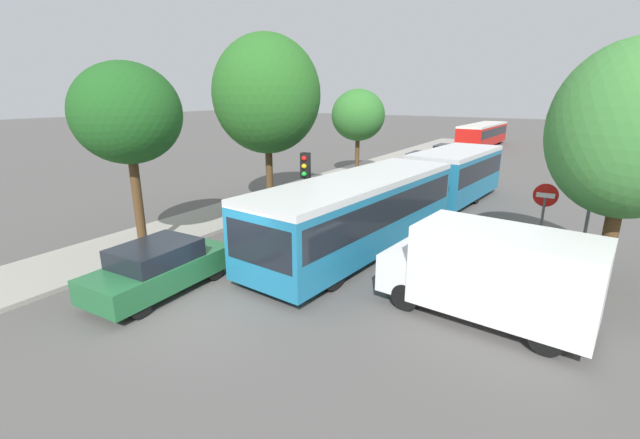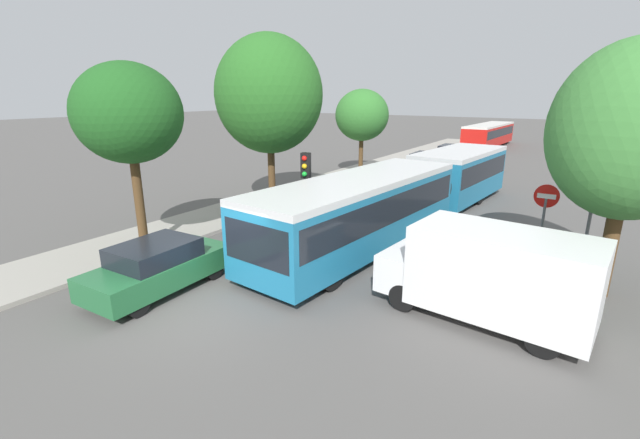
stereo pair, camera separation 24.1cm
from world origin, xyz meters
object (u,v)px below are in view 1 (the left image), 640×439
(tree_left_mid, at_px, (265,98))
(tree_right_near, at_px, (631,131))
(queued_car_silver, at_px, (391,176))
(tree_left_near, at_px, (126,117))
(articulated_bus, at_px, (408,190))
(white_van, at_px, (493,272))
(queued_car_navy, at_px, (422,163))
(city_bus_rear, at_px, (483,133))
(queued_car_blue, at_px, (283,217))
(direction_sign_post, at_px, (593,190))
(traffic_light, at_px, (305,178))
(queued_car_black, at_px, (343,193))
(tree_left_far, at_px, (358,115))
(no_entry_sign, at_px, (543,214))
(queued_car_green, at_px, (159,267))
(queued_car_red, at_px, (447,154))

(tree_left_mid, xyz_separation_m, tree_right_near, (13.65, -2.31, -0.73))
(queued_car_silver, bearing_deg, tree_left_near, 165.82)
(articulated_bus, relative_size, white_van, 3.46)
(articulated_bus, distance_m, queued_car_silver, 7.25)
(queued_car_navy, distance_m, tree_right_near, 18.85)
(city_bus_rear, bearing_deg, queued_car_blue, -177.74)
(queued_car_blue, xyz_separation_m, queued_car_silver, (0.20, 10.26, 0.01))
(city_bus_rear, xyz_separation_m, tree_right_near, (10.43, -34.24, 3.12))
(tree_left_near, bearing_deg, direction_sign_post, 27.04)
(articulated_bus, bearing_deg, traffic_light, -22.41)
(queued_car_black, bearing_deg, queued_car_silver, -4.96)
(queued_car_silver, bearing_deg, tree_left_far, 53.09)
(city_bus_rear, height_order, tree_right_near, tree_right_near)
(no_entry_sign, bearing_deg, tree_left_far, -133.17)
(articulated_bus, xyz_separation_m, no_entry_sign, (5.26, -2.60, 0.36))
(tree_left_mid, bearing_deg, queued_car_navy, 76.05)
(queued_car_green, height_order, tree_left_mid, tree_left_mid)
(queued_car_blue, distance_m, direction_sign_post, 10.49)
(queued_car_blue, height_order, no_entry_sign, no_entry_sign)
(white_van, relative_size, tree_right_near, 0.76)
(traffic_light, bearing_deg, queued_car_silver, 171.70)
(queued_car_silver, bearing_deg, articulated_bus, -153.71)
(queued_car_navy, xyz_separation_m, direction_sign_post, (9.89, -13.49, 1.81))
(direction_sign_post, relative_size, tree_left_near, 0.56)
(tree_left_near, relative_size, tree_left_mid, 0.80)
(tree_right_near, bearing_deg, direction_sign_post, 107.14)
(white_van, relative_size, no_entry_sign, 1.83)
(tree_left_far, bearing_deg, articulated_bus, -51.99)
(queued_car_green, xyz_separation_m, direction_sign_post, (10.00, 8.22, 1.84))
(queued_car_red, height_order, white_van, white_van)
(queued_car_red, xyz_separation_m, traffic_light, (1.11, -21.99, 1.75))
(queued_car_navy, bearing_deg, queued_car_silver, 178.47)
(tree_left_far, distance_m, tree_right_near, 18.34)
(direction_sign_post, xyz_separation_m, tree_right_near, (0.54, -1.76, 1.91))
(tree_left_far, bearing_deg, queued_car_black, -67.50)
(queued_car_red, xyz_separation_m, white_van, (7.99, -24.10, 0.49))
(tree_left_near, bearing_deg, queued_car_red, 82.96)
(tree_left_mid, relative_size, tree_left_far, 1.40)
(queued_car_red, distance_m, tree_left_far, 10.12)
(queued_car_black, xyz_separation_m, queued_car_navy, (0.24, 10.84, 0.03))
(no_entry_sign, bearing_deg, queued_car_black, -112.64)
(queued_car_green, xyz_separation_m, tree_left_mid, (-3.10, 8.77, 4.48))
(tree_left_mid, bearing_deg, queued_car_green, -70.51)
(city_bus_rear, relative_size, no_entry_sign, 3.91)
(tree_left_mid, bearing_deg, traffic_light, -37.17)
(traffic_light, height_order, tree_left_mid, tree_left_mid)
(queued_car_navy, height_order, tree_left_mid, tree_left_mid)
(queued_car_navy, height_order, tree_left_far, tree_left_far)
(queued_car_silver, bearing_deg, city_bus_rear, -1.87)
(city_bus_rear, distance_m, white_van, 38.25)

